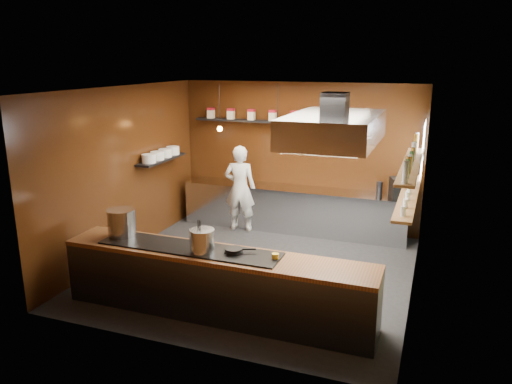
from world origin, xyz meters
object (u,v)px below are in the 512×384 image
at_px(stockpot_large, 122,223).
at_px(chef, 240,188).
at_px(stockpot_small, 202,241).
at_px(extractor_hood, 334,128).
at_px(espresso_machine, 401,188).

bearing_deg(stockpot_large, chef, 81.25).
bearing_deg(stockpot_small, stockpot_large, 172.92).
distance_m(extractor_hood, chef, 3.60).
xyz_separation_m(stockpot_small, espresso_machine, (2.25, 3.90, -0.01)).
bearing_deg(extractor_hood, chef, 136.35).
xyz_separation_m(extractor_hood, chef, (-2.33, 2.22, -1.62)).
bearing_deg(stockpot_large, extractor_hood, 21.39).
height_order(extractor_hood, stockpot_small, extractor_hood).
bearing_deg(stockpot_small, espresso_machine, 59.95).
bearing_deg(chef, extractor_hood, 128.93).
bearing_deg(stockpot_large, stockpot_small, -7.08).
bearing_deg(espresso_machine, extractor_hood, -126.12).
height_order(stockpot_small, espresso_machine, espresso_machine).
xyz_separation_m(stockpot_large, chef, (0.51, 3.33, -0.25)).
xyz_separation_m(extractor_hood, stockpot_large, (-2.84, -1.11, -1.37)).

